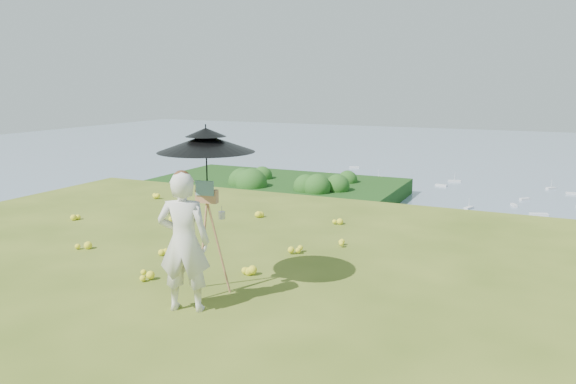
% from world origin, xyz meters
% --- Properties ---
extents(ground, '(14.00, 14.00, 0.00)m').
position_xyz_m(ground, '(0.00, 0.00, 0.00)').
color(ground, '#4A601B').
rests_on(ground, ground).
extents(shoreline_tier, '(170.00, 28.00, 8.00)m').
position_xyz_m(shoreline_tier, '(0.00, 75.00, -36.00)').
color(shoreline_tier, '#676353').
rests_on(shoreline_tier, bay_water).
extents(bay_water, '(700.00, 700.00, 0.00)m').
position_xyz_m(bay_water, '(0.00, 240.00, -34.00)').
color(bay_water, '#7188A1').
rests_on(bay_water, ground).
extents(peninsula, '(90.00, 60.00, 12.00)m').
position_xyz_m(peninsula, '(-75.00, 155.00, -29.00)').
color(peninsula, '#1A3E10').
rests_on(peninsula, bay_water).
extents(slope_trees, '(110.00, 50.00, 6.00)m').
position_xyz_m(slope_trees, '(0.00, 35.00, -15.00)').
color(slope_trees, '#294E17').
rests_on(slope_trees, forest_slope).
extents(harbor_town, '(110.00, 22.00, 5.00)m').
position_xyz_m(harbor_town, '(0.00, 75.00, -29.50)').
color(harbor_town, silver).
rests_on(harbor_town, shoreline_tier).
extents(moored_boats, '(140.00, 140.00, 0.70)m').
position_xyz_m(moored_boats, '(-12.50, 161.00, -33.65)').
color(moored_boats, silver).
rests_on(moored_boats, bay_water).
extents(wildflowers, '(10.00, 10.50, 0.12)m').
position_xyz_m(wildflowers, '(0.00, 0.25, 0.06)').
color(wildflowers, yellow).
rests_on(wildflowers, ground).
extents(painter, '(0.76, 0.62, 1.79)m').
position_xyz_m(painter, '(0.94, -0.44, 0.89)').
color(painter, beige).
rests_on(painter, ground).
extents(field_easel, '(0.68, 0.68, 1.58)m').
position_xyz_m(field_easel, '(0.90, 0.17, 0.79)').
color(field_easel, '#A86E46').
rests_on(field_easel, ground).
extents(sun_umbrella, '(1.63, 1.63, 1.01)m').
position_xyz_m(sun_umbrella, '(0.89, 0.20, 1.81)').
color(sun_umbrella, black).
rests_on(sun_umbrella, field_easel).
extents(painter_cap, '(0.28, 0.31, 0.10)m').
position_xyz_m(painter_cap, '(0.94, -0.44, 1.73)').
color(painter_cap, '#DC7889').
rests_on(painter_cap, painter).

